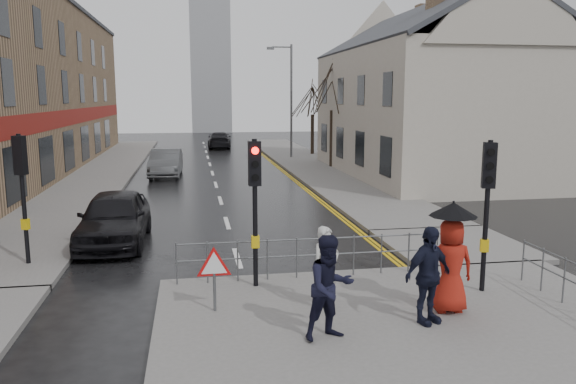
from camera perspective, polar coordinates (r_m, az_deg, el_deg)
name	(u,v)px	position (r m, az deg, el deg)	size (l,w,h in m)	color
ground	(248,295)	(13.05, -4.07, -10.37)	(120.00, 120.00, 0.00)	black
near_pavement	(438,349)	(10.61, 14.95, -15.15)	(10.00, 9.00, 0.14)	#605E5B
left_pavement	(103,170)	(35.87, -18.25, 2.12)	(4.00, 44.00, 0.14)	#605E5B
right_pavement	(306,162)	(38.24, 1.86, 3.04)	(4.00, 40.00, 0.14)	#605E5B
pavement_bridge_right	(454,245)	(17.59, 16.53, -5.22)	(4.00, 4.20, 0.14)	#605E5B
building_right_cream	(428,91)	(32.96, 14.00, 9.91)	(9.00, 16.40, 10.10)	#B2A99B
church_tower	(210,61)	(74.39, -7.91, 13.05)	(5.00, 5.00, 18.00)	gray
traffic_signal_near_left	(255,187)	(12.64, -3.39, 0.51)	(0.28, 0.27, 3.40)	black
traffic_signal_near_right	(488,189)	(13.04, 19.63, 0.25)	(0.34, 0.33, 3.40)	black
traffic_signal_far_left	(22,176)	(15.93, -25.43, 1.49)	(0.34, 0.33, 3.40)	black
guard_railing_front	(326,248)	(13.66, 3.83, -5.66)	(7.14, 0.04, 1.00)	#595B5E
warning_sign	(214,268)	(11.52, -7.52, -7.70)	(0.80, 0.07, 1.35)	#595B5E
street_lamp	(289,93)	(40.81, 0.09, 9.98)	(1.83, 0.25, 8.00)	#595B5E
tree_near	(332,86)	(35.29, 4.53, 10.71)	(2.40, 2.40, 6.58)	#33261C
tree_far	(313,97)	(43.19, 2.52, 9.58)	(2.40, 2.40, 5.64)	#33261C
pedestrian_a	(326,267)	(11.68, 3.86, -7.63)	(0.62, 0.41, 1.71)	#B7B7B3
pedestrian_b	(330,287)	(10.19, 4.31, -9.64)	(0.93, 0.73, 1.92)	black
pedestrian_with_umbrella	(451,255)	(11.79, 16.23, -6.19)	(0.99, 0.96, 2.26)	#9D1D12
pedestrian_d	(428,275)	(11.17, 14.03, -8.19)	(1.12, 0.47, 1.91)	black
car_parked	(114,218)	(17.94, -17.23, -2.52)	(1.93, 4.79, 1.63)	black
car_mid	(166,163)	(32.52, -12.30, 2.90)	(1.63, 4.68, 1.54)	#45474A
car_far	(219,140)	(49.89, -6.98, 5.25)	(1.99, 4.89, 1.42)	black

